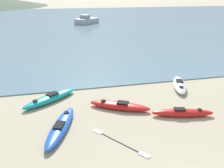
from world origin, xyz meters
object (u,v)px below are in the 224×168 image
at_px(kayak_on_sand_4, 50,98).
at_px(moored_boat_2, 87,21).
at_px(kayak_on_sand_1, 180,85).
at_px(kayak_on_sand_6, 61,126).
at_px(loose_paddle, 119,142).
at_px(kayak_on_sand_0, 120,106).
at_px(kayak_on_sand_8, 182,113).

height_order(kayak_on_sand_4, moored_boat_2, moored_boat_2).
bearing_deg(kayak_on_sand_1, moored_boat_2, 90.72).
xyz_separation_m(kayak_on_sand_6, loose_paddle, (2.06, -1.54, -0.14)).
bearing_deg(loose_paddle, kayak_on_sand_1, 43.61).
height_order(kayak_on_sand_4, loose_paddle, kayak_on_sand_4).
xyz_separation_m(kayak_on_sand_0, moored_boat_2, (3.82, 33.34, 0.41)).
relative_size(kayak_on_sand_4, loose_paddle, 1.25).
relative_size(kayak_on_sand_0, kayak_on_sand_6, 0.82).
relative_size(kayak_on_sand_0, kayak_on_sand_8, 1.03).
bearing_deg(kayak_on_sand_8, kayak_on_sand_1, 63.87).
relative_size(kayak_on_sand_1, moored_boat_2, 0.69).
xyz_separation_m(kayak_on_sand_1, kayak_on_sand_6, (-7.12, -3.28, -0.02)).
bearing_deg(moored_boat_2, kayak_on_sand_4, -102.56).
xyz_separation_m(kayak_on_sand_6, moored_boat_2, (6.72, 34.68, 0.43)).
bearing_deg(moored_boat_2, kayak_on_sand_8, -92.09).
height_order(kayak_on_sand_0, kayak_on_sand_6, kayak_on_sand_0).
bearing_deg(kayak_on_sand_1, kayak_on_sand_6, -155.25).
distance_m(kayak_on_sand_1, moored_boat_2, 31.41).
bearing_deg(kayak_on_sand_1, kayak_on_sand_0, -155.29).
bearing_deg(kayak_on_sand_4, kayak_on_sand_1, 1.42).
xyz_separation_m(kayak_on_sand_0, kayak_on_sand_4, (-3.22, 1.76, 0.01)).
xyz_separation_m(kayak_on_sand_1, loose_paddle, (-5.06, -4.82, -0.16)).
distance_m(kayak_on_sand_4, loose_paddle, 5.21).
bearing_deg(kayak_on_sand_6, kayak_on_sand_4, 95.84).
height_order(moored_boat_2, loose_paddle, moored_boat_2).
bearing_deg(kayak_on_sand_6, moored_boat_2, 79.03).
height_order(kayak_on_sand_1, moored_boat_2, moored_boat_2).
bearing_deg(kayak_on_sand_6, kayak_on_sand_0, 24.80).
bearing_deg(loose_paddle, kayak_on_sand_6, 143.31).
bearing_deg(loose_paddle, kayak_on_sand_8, 22.73).
height_order(kayak_on_sand_8, loose_paddle, kayak_on_sand_8).
xyz_separation_m(kayak_on_sand_0, kayak_on_sand_6, (-2.90, -1.34, -0.01)).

